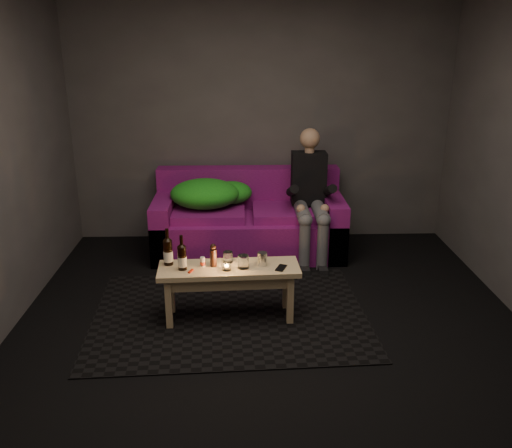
{
  "coord_description": "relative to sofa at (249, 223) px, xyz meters",
  "views": [
    {
      "loc": [
        -0.22,
        -3.49,
        2.16
      ],
      "look_at": [
        -0.08,
        1.22,
        0.5
      ],
      "focal_mm": 38.0,
      "sensor_mm": 36.0,
      "label": 1
    }
  ],
  "objects": [
    {
      "name": "tumbler_back",
      "position": [
        -0.19,
        -1.36,
        0.19
      ],
      "size": [
        0.1,
        0.1,
        0.09
      ],
      "primitive_type": "cylinder",
      "rotation": [
        0.0,
        0.0,
        -0.36
      ],
      "color": "white",
      "rests_on": "coffee_table"
    },
    {
      "name": "sofa",
      "position": [
        0.0,
        0.0,
        0.0
      ],
      "size": [
        1.92,
        0.86,
        0.82
      ],
      "color": "#6E0E66",
      "rests_on": "floor"
    },
    {
      "name": "beer_bottle_b",
      "position": [
        -0.53,
        -1.49,
        0.25
      ],
      "size": [
        0.07,
        0.07,
        0.28
      ],
      "color": "black",
      "rests_on": "coffee_table"
    },
    {
      "name": "pepper_mill",
      "position": [
        -0.3,
        -1.43,
        0.22
      ],
      "size": [
        0.05,
        0.05,
        0.14
      ],
      "primitive_type": "cylinder",
      "rotation": [
        0.0,
        0.0,
        -0.03
      ],
      "color": "black",
      "rests_on": "coffee_table"
    },
    {
      "name": "green_blanket",
      "position": [
        -0.4,
        -0.01,
        0.32
      ],
      "size": [
        0.84,
        0.57,
        0.29
      ],
      "color": "#18891C",
      "rests_on": "sofa"
    },
    {
      "name": "red_lighter",
      "position": [
        -0.47,
        -1.53,
        0.16
      ],
      "size": [
        0.04,
        0.07,
        0.01
      ],
      "primitive_type": "cube",
      "rotation": [
        0.0,
        0.0,
        -0.39
      ],
      "color": "red",
      "rests_on": "coffee_table"
    },
    {
      "name": "room",
      "position": [
        0.14,
        -1.35,
        1.34
      ],
      "size": [
        4.5,
        4.5,
        4.5
      ],
      "color": "silver",
      "rests_on": "ground"
    },
    {
      "name": "tumbler_front",
      "position": [
        -0.07,
        -1.48,
        0.2
      ],
      "size": [
        0.09,
        0.09,
        0.11
      ],
      "primitive_type": "cylinder",
      "rotation": [
        0.0,
        0.0,
        -0.07
      ],
      "color": "white",
      "rests_on": "coffee_table"
    },
    {
      "name": "person",
      "position": [
        0.61,
        -0.16,
        0.36
      ],
      "size": [
        0.34,
        0.8,
        1.28
      ],
      "color": "black",
      "rests_on": "sofa"
    },
    {
      "name": "rug",
      "position": [
        -0.18,
        -1.4,
        -0.29
      ],
      "size": [
        2.27,
        1.7,
        0.01
      ],
      "primitive_type": "cube",
      "rotation": [
        0.0,
        0.0,
        0.05
      ],
      "color": "black",
      "rests_on": "floor"
    },
    {
      "name": "floor",
      "position": [
        0.14,
        -1.82,
        -0.3
      ],
      "size": [
        4.5,
        4.5,
        0.0
      ],
      "primitive_type": "plane",
      "color": "black",
      "rests_on": "ground"
    },
    {
      "name": "salt_shaker",
      "position": [
        -0.38,
        -1.44,
        0.19
      ],
      "size": [
        0.04,
        0.04,
        0.08
      ],
      "primitive_type": "cylinder",
      "rotation": [
        0.0,
        0.0,
        0.16
      ],
      "color": "silver",
      "rests_on": "coffee_table"
    },
    {
      "name": "tealight",
      "position": [
        -0.19,
        -1.51,
        0.17
      ],
      "size": [
        0.06,
        0.06,
        0.05
      ],
      "color": "white",
      "rests_on": "coffee_table"
    },
    {
      "name": "beer_bottle_a",
      "position": [
        -0.65,
        -1.39,
        0.26
      ],
      "size": [
        0.07,
        0.07,
        0.3
      ],
      "color": "black",
      "rests_on": "coffee_table"
    },
    {
      "name": "smartphone",
      "position": [
        0.23,
        -1.49,
        0.15
      ],
      "size": [
        0.11,
        0.14,
        0.01
      ],
      "primitive_type": "cube",
      "rotation": [
        0.0,
        0.0,
        -0.38
      ],
      "color": "black",
      "rests_on": "coffee_table"
    },
    {
      "name": "coffee_table",
      "position": [
        -0.18,
        -1.45,
        0.07
      ],
      "size": [
        1.11,
        0.4,
        0.45
      ],
      "rotation": [
        0.0,
        0.0,
        0.05
      ],
      "color": "#E9BA88",
      "rests_on": "rug"
    },
    {
      "name": "steel_cup",
      "position": [
        0.08,
        -1.43,
        0.2
      ],
      "size": [
        0.09,
        0.09,
        0.11
      ],
      "primitive_type": "cylinder",
      "rotation": [
        0.0,
        0.0,
        0.22
      ],
      "color": "#B5B7BC",
      "rests_on": "coffee_table"
    }
  ]
}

